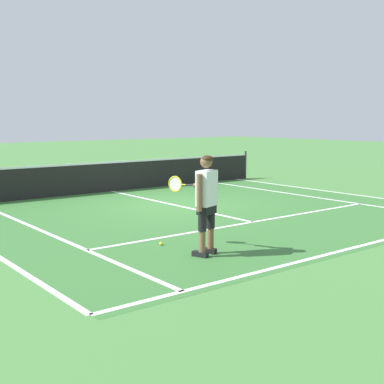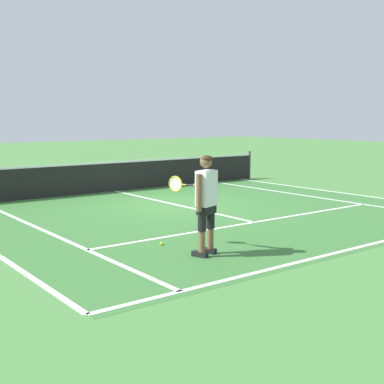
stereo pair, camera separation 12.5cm
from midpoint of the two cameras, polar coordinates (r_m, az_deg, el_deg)
name	(u,v)px [view 2 (the right image)]	position (r m, az deg, el deg)	size (l,w,h in m)	color
ground_plane	(174,204)	(14.15, -1.75, -1.37)	(80.00, 80.00, 0.00)	#477F3D
court_inner_surface	(205,211)	(13.10, 1.67, -2.12)	(10.98, 9.61, 0.00)	#387033
line_baseline	(362,246)	(10.03, 18.55, -5.69)	(10.98, 0.10, 0.01)	white
line_service	(254,222)	(11.79, 7.17, -3.31)	(8.23, 0.10, 0.01)	white
line_centre_service	(173,204)	(14.21, -1.91, -1.31)	(0.10, 6.40, 0.01)	white
line_singles_left	(48,232)	(11.03, -15.23, -4.32)	(0.10, 9.21, 0.01)	white
line_singles_right	(311,196)	(15.98, 13.21, -0.48)	(0.10, 9.21, 0.01)	white
line_doubles_right	(340,193)	(17.06, 16.15, -0.06)	(0.10, 9.21, 0.01)	white
tennis_net	(115,176)	(16.83, -8.25, 1.77)	(11.96, 0.08, 1.07)	#333338
tennis_player	(205,198)	(8.74, 1.87, -0.67)	(0.58, 1.22, 1.71)	black
tennis_ball_near_feet	(161,243)	(9.61, -3.01, -5.68)	(0.07, 0.07, 0.07)	#CCE02D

